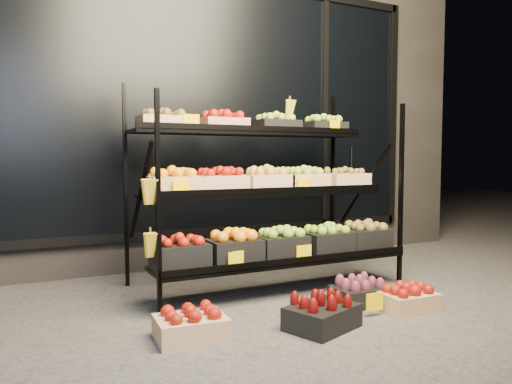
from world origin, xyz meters
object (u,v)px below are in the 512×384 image
display_rack (267,191)px  floor_crate_midright (408,298)px  floor_crate_midleft (322,313)px  floor_crate_left (191,324)px

display_rack → floor_crate_midright: (0.58, -1.00, -0.70)m
floor_crate_midleft → floor_crate_midright: floor_crate_midleft is taller
display_rack → floor_crate_midleft: display_rack is taller
display_rack → floor_crate_midright: size_ratio=5.75×
display_rack → floor_crate_left: bearing=-138.0°
display_rack → floor_crate_midright: display_rack is taller
floor_crate_midleft → display_rack: bearing=61.4°
floor_crate_left → display_rack: bearing=46.3°
floor_crate_left → floor_crate_midleft: floor_crate_midleft is taller
floor_crate_left → floor_crate_midright: floor_crate_left is taller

